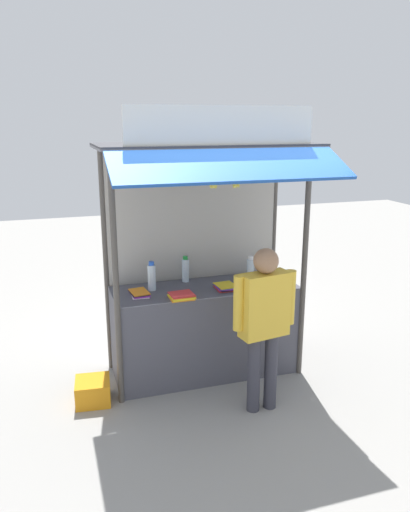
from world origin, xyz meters
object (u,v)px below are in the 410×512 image
object	(u,v)px
magazine_stack_front_left	(182,296)
vendor_person	(264,315)
banana_bunch_inner_left	(236,181)
banana_bunch_inner_right	(214,181)
magazine_stack_back_left	(226,287)
plastic_crate	(93,391)
magazine_stack_back_right	(277,278)
water_bottle_mid_right	(152,277)
magazine_stack_rear_center	(139,293)
water_bottle_right	(185,270)
water_bottle_far_left	(250,270)

from	to	relation	value
magazine_stack_front_left	vendor_person	xyz separation A→B (m)	(0.63, -0.63, -0.04)
banana_bunch_inner_left	banana_bunch_inner_right	bearing A→B (deg)	179.48
magazine_stack_back_left	plastic_crate	size ratio (longest dim) A/B	0.77
magazine_stack_back_right	water_bottle_mid_right	bearing A→B (deg)	174.03
magazine_stack_rear_center	plastic_crate	distance (m)	1.08
water_bottle_right	magazine_stack_back_left	size ratio (longest dim) A/B	1.12
water_bottle_right	magazine_stack_back_left	world-z (taller)	water_bottle_right
magazine_stack_back_left	plastic_crate	distance (m)	1.72
banana_bunch_inner_right	vendor_person	xyz separation A→B (m)	(0.36, -0.44, -1.21)
water_bottle_right	magazine_stack_rear_center	xyz separation A→B (m)	(-0.57, -0.29, -0.11)
magazine_stack_rear_center	vendor_person	distance (m)	1.33
water_bottle_mid_right	banana_bunch_inner_right	distance (m)	1.28
water_bottle_mid_right	banana_bunch_inner_right	size ratio (longest dim) A/B	1.17
banana_bunch_inner_right	vendor_person	bearing A→B (deg)	-50.93
magazine_stack_rear_center	magazine_stack_back_right	bearing A→B (deg)	-0.75
water_bottle_mid_right	magazine_stack_back_right	bearing A→B (deg)	-5.97
water_bottle_far_left	water_bottle_right	bearing A→B (deg)	159.38
magazine_stack_back_left	banana_bunch_inner_left	xyz separation A→B (m)	(-0.03, -0.33, 1.17)
water_bottle_mid_right	magazine_stack_front_left	bearing A→B (deg)	-56.37
water_bottle_far_left	water_bottle_right	distance (m)	0.72
water_bottle_mid_right	magazine_stack_back_right	world-z (taller)	water_bottle_mid_right
magazine_stack_back_right	banana_bunch_inner_left	world-z (taller)	banana_bunch_inner_left
magazine_stack_front_left	banana_bunch_inner_left	world-z (taller)	banana_bunch_inner_left
water_bottle_right	banana_bunch_inner_right	bearing A→B (deg)	-83.20
water_bottle_right	magazine_stack_front_left	bearing A→B (deg)	-109.82
water_bottle_far_left	plastic_crate	distance (m)	2.08
magazine_stack_rear_center	vendor_person	bearing A→B (deg)	-40.08
water_bottle_far_left	magazine_stack_rear_center	bearing A→B (deg)	-178.14
banana_bunch_inner_left	vendor_person	distance (m)	1.29
water_bottle_right	banana_bunch_inner_left	bearing A→B (deg)	-66.75
water_bottle_mid_right	banana_bunch_inner_right	bearing A→B (deg)	-47.20
magazine_stack_back_left	magazine_stack_back_right	bearing A→B (deg)	5.65
water_bottle_mid_right	water_bottle_far_left	bearing A→B (deg)	-4.43
banana_bunch_inner_right	plastic_crate	xyz separation A→B (m)	(-1.20, 0.18, -2.07)
magazine_stack_back_right	magazine_stack_back_left	bearing A→B (deg)	-174.35
magazine_stack_rear_center	banana_bunch_inner_left	distance (m)	1.52
banana_bunch_inner_right	water_bottle_right	bearing A→B (deg)	96.80
water_bottle_right	vendor_person	size ratio (longest dim) A/B	0.18
magazine_stack_front_left	magazine_stack_back_right	size ratio (longest dim) A/B	0.84
water_bottle_mid_right	plastic_crate	world-z (taller)	water_bottle_mid_right
water_bottle_far_left	banana_bunch_inner_left	distance (m)	1.20
magazine_stack_back_left	magazine_stack_front_left	world-z (taller)	magazine_stack_front_left
water_bottle_far_left	magazine_stack_rear_center	size ratio (longest dim) A/B	1.14
banana_bunch_inner_left	water_bottle_right	bearing A→B (deg)	113.25
magazine_stack_front_left	vendor_person	world-z (taller)	vendor_person
water_bottle_right	magazine_stack_back_right	distance (m)	1.03
water_bottle_far_left	plastic_crate	size ratio (longest dim) A/B	0.88
banana_bunch_inner_left	banana_bunch_inner_right	xyz separation A→B (m)	(-0.22, 0.00, 0.00)
water_bottle_right	magazine_stack_rear_center	size ratio (longest dim) A/B	1.10
magazine_stack_front_left	banana_bunch_inner_right	distance (m)	1.21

